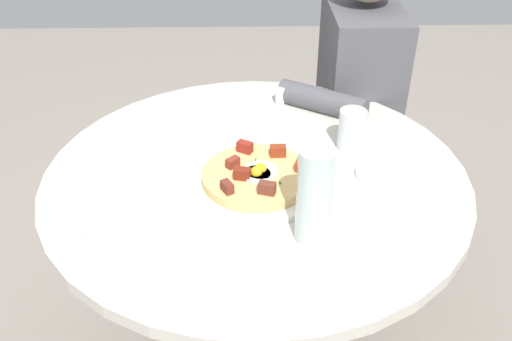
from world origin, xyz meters
The scene contains 12 objects.
dining_table centered at (0.00, 0.00, 0.54)m, with size 1.01×1.01×0.71m.
person_seated centered at (0.54, -0.34, 0.51)m, with size 0.53×0.42×1.14m.
pizza_plate centered at (-0.06, 0.00, 0.71)m, with size 0.31×0.31×0.01m, color white.
breakfast_pizza centered at (-0.06, 0.00, 0.73)m, with size 0.25×0.25×0.05m.
bread_plate centered at (-0.03, -0.31, 0.71)m, with size 0.15×0.15×0.01m, color white.
napkin centered at (-0.18, 0.28, 0.71)m, with size 0.17×0.14×0.00m, color white.
fork centered at (-0.17, 0.29, 0.71)m, with size 0.18×0.01×0.01m, color silver.
knife centered at (-0.19, 0.27, 0.71)m, with size 0.18×0.01×0.01m, color silver.
water_glass centered at (0.10, -0.24, 0.76)m, with size 0.07×0.07×0.11m, color silver.
water_bottle centered at (-0.24, -0.11, 0.81)m, with size 0.07×0.07×0.21m, color silver.
salt_shaker centered at (0.35, -0.08, 0.73)m, with size 0.03×0.03×0.05m, color white.
pepper_shaker centered at (0.19, -0.27, 0.73)m, with size 0.03×0.03×0.05m, color #3F3833.
Camera 1 is at (-1.10, 0.02, 1.45)m, focal length 38.91 mm.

